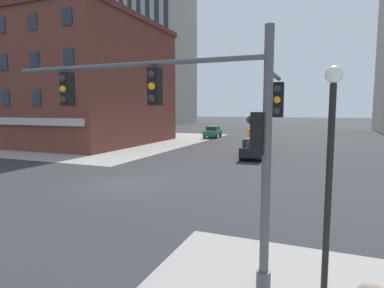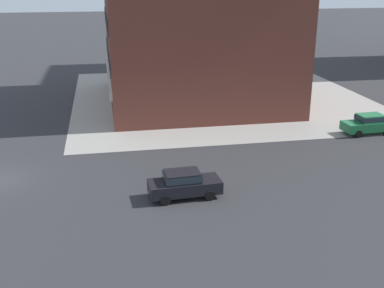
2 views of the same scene
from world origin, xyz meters
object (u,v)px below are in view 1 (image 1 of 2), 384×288
(car_main_southbound_near, at_px, (254,148))
(car_main_southbound_far, at_px, (213,131))
(street_lamp_corner_near, at_px, (330,154))
(traffic_signal_main, at_px, (207,125))

(car_main_southbound_near, relative_size, car_main_southbound_far, 1.00)
(street_lamp_corner_near, distance_m, car_main_southbound_near, 20.01)
(car_main_southbound_near, bearing_deg, car_main_southbound_far, 117.97)
(traffic_signal_main, xyz_separation_m, car_main_southbound_far, (-11.95, 37.02, -2.82))
(traffic_signal_main, distance_m, car_main_southbound_near, 19.72)
(traffic_signal_main, bearing_deg, street_lamp_corner_near, 3.71)
(traffic_signal_main, height_order, car_main_southbound_near, traffic_signal_main)
(street_lamp_corner_near, height_order, car_main_southbound_far, street_lamp_corner_near)
(street_lamp_corner_near, relative_size, car_main_southbound_far, 1.11)
(street_lamp_corner_near, bearing_deg, car_main_southbound_near, 105.33)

